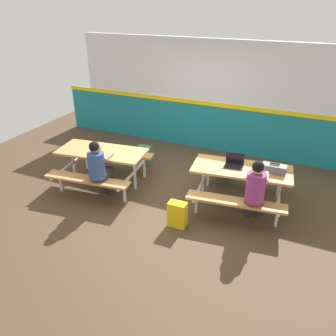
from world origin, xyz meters
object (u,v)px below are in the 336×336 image
at_px(picnic_table_left, 102,158).
at_px(student_further, 256,187).
at_px(satchel_spare, 178,214).
at_px(laptop_dark, 234,164).
at_px(backpack_dark, 145,155).
at_px(toolbox_grey, 274,169).
at_px(picnic_table_right, 241,177).
at_px(tote_bag_bright, 225,169).
at_px(student_nearer, 99,166).

xyz_separation_m(picnic_table_left, student_further, (3.01, -0.16, 0.13)).
distance_m(picnic_table_left, satchel_spare, 2.05).
distance_m(student_further, satchel_spare, 1.33).
xyz_separation_m(laptop_dark, backpack_dark, (-2.19, 0.77, -0.57)).
xyz_separation_m(toolbox_grey, backpack_dark, (-2.86, 0.73, -0.60)).
relative_size(picnic_table_right, toolbox_grey, 4.48).
bearing_deg(backpack_dark, tote_bag_bright, 3.61).
bearing_deg(toolbox_grey, picnic_table_left, -172.55).
height_order(laptop_dark, satchel_spare, laptop_dark).
height_order(picnic_table_right, backpack_dark, picnic_table_right).
distance_m(student_further, backpack_dark, 3.02).
height_order(student_further, laptop_dark, student_further).
xyz_separation_m(backpack_dark, tote_bag_bright, (1.82, 0.11, -0.02)).
height_order(backpack_dark, tote_bag_bright, backpack_dark).
distance_m(student_further, toolbox_grey, 0.62).
bearing_deg(student_further, laptop_dark, 132.09).
bearing_deg(satchel_spare, picnic_table_right, 53.79).
relative_size(picnic_table_left, laptop_dark, 5.22).
bearing_deg(laptop_dark, tote_bag_bright, 112.36).
relative_size(toolbox_grey, satchel_spare, 0.91).
height_order(toolbox_grey, tote_bag_bright, toolbox_grey).
height_order(picnic_table_left, backpack_dark, picnic_table_left).
relative_size(student_nearer, satchel_spare, 2.74).
bearing_deg(tote_bag_bright, picnic_table_right, -60.57).
xyz_separation_m(picnic_table_left, picnic_table_right, (2.67, 0.36, 0.00)).
bearing_deg(tote_bag_bright, student_further, -59.11).
bearing_deg(student_further, satchel_spare, -154.41).
xyz_separation_m(picnic_table_right, student_nearer, (-2.38, -0.88, 0.13)).
bearing_deg(picnic_table_right, tote_bag_bright, 119.43).
height_order(student_nearer, satchel_spare, student_nearer).
bearing_deg(student_nearer, student_further, 7.59).
xyz_separation_m(backpack_dark, satchel_spare, (1.56, -1.84, 0.00)).
bearing_deg(satchel_spare, student_nearer, 173.92).
relative_size(picnic_table_right, backpack_dark, 4.07).
bearing_deg(tote_bag_bright, student_nearer, -136.28).
distance_m(picnic_table_right, student_further, 0.64).
xyz_separation_m(laptop_dark, tote_bag_bright, (-0.36, 0.88, -0.59)).
relative_size(toolbox_grey, backpack_dark, 0.91).
xyz_separation_m(picnic_table_right, satchel_spare, (-0.77, -1.05, -0.36)).
bearing_deg(picnic_table_left, laptop_dark, 8.51).
relative_size(picnic_table_left, student_further, 1.48).
distance_m(picnic_table_right, backpack_dark, 2.49).
height_order(toolbox_grey, satchel_spare, toolbox_grey).
xyz_separation_m(student_nearer, backpack_dark, (0.04, 1.67, -0.49)).
bearing_deg(student_further, picnic_table_left, 176.87).
distance_m(backpack_dark, satchel_spare, 2.41).
height_order(picnic_table_left, toolbox_grey, toolbox_grey).
xyz_separation_m(picnic_table_left, toolbox_grey, (3.19, 0.42, 0.24)).
relative_size(student_nearer, backpack_dark, 2.74).
xyz_separation_m(picnic_table_right, tote_bag_bright, (-0.51, 0.90, -0.38)).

